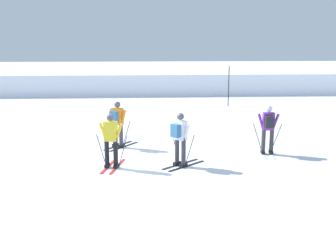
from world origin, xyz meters
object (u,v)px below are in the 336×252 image
(skier_purple, at_px, (268,127))
(trail_marker_pole, at_px, (229,86))
(skier_yellow, at_px, (111,139))
(skier_white, at_px, (180,137))
(skier_orange, at_px, (117,122))

(skier_purple, distance_m, trail_marker_pole, 10.45)
(skier_yellow, relative_size, trail_marker_pole, 0.72)
(skier_purple, xyz_separation_m, skier_yellow, (-5.28, -1.23, -0.04))
(skier_purple, bearing_deg, skier_yellow, -166.89)
(skier_purple, relative_size, skier_yellow, 1.00)
(skier_white, relative_size, skier_yellow, 1.00)
(skier_yellow, bearing_deg, trail_marker_pole, 62.67)
(skier_purple, bearing_deg, trail_marker_pole, 85.94)
(skier_yellow, distance_m, trail_marker_pole, 13.12)
(skier_orange, distance_m, skier_purple, 5.38)
(skier_white, height_order, skier_purple, same)
(skier_orange, xyz_separation_m, trail_marker_pole, (5.97, 9.18, 0.23))
(skier_yellow, bearing_deg, skier_orange, 88.89)
(skier_white, height_order, skier_yellow, same)
(skier_orange, height_order, trail_marker_pole, trail_marker_pole)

